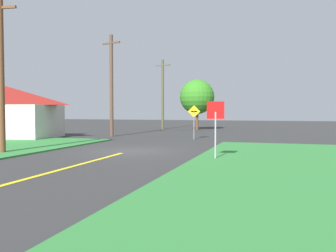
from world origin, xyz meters
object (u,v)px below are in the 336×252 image
object	(u,v)px
utility_pole_near	(0,73)
oak_tree_left	(197,97)
utility_pole_far	(163,93)
direction_sign	(194,118)
utility_pole_mid	(111,84)
stop_sign	(215,119)
barn	(6,112)

from	to	relation	value
utility_pole_near	oak_tree_left	bearing A→B (deg)	80.07
utility_pole_far	direction_sign	size ratio (longest dim) A/B	3.14
utility_pole_mid	utility_pole_far	distance (m)	12.31
stop_sign	utility_pole_far	xyz separation A→B (m)	(-10.12, 23.80, 2.30)
direction_sign	oak_tree_left	distance (m)	13.57
utility_pole_far	oak_tree_left	xyz separation A→B (m)	(4.02, -0.10, -0.44)
oak_tree_left	barn	bearing A→B (deg)	-125.90
stop_sign	oak_tree_left	size ratio (longest dim) A/B	0.45
stop_sign	direction_sign	xyz separation A→B (m)	(-3.39, 10.56, -0.21)
utility_pole_far	oak_tree_left	distance (m)	4.04
oak_tree_left	stop_sign	bearing A→B (deg)	-75.57
stop_sign	utility_pole_far	bearing A→B (deg)	-72.19
utility_pole_mid	barn	size ratio (longest dim) A/B	1.02
stop_sign	barn	size ratio (longest dim) A/B	0.31
utility_pole_far	direction_sign	xyz separation A→B (m)	(6.73, -13.24, -2.50)
utility_pole_far	direction_sign	bearing A→B (deg)	-63.05
oak_tree_left	utility_pole_mid	bearing A→B (deg)	-109.76
utility_pole_near	oak_tree_left	size ratio (longest dim) A/B	1.39
direction_sign	utility_pole_far	bearing A→B (deg)	116.95
stop_sign	utility_pole_near	xyz separation A→B (m)	(-10.39, -0.81, 2.16)
utility_pole_near	oak_tree_left	world-z (taller)	utility_pole_near
stop_sign	oak_tree_left	world-z (taller)	oak_tree_left
utility_pole_near	barn	bearing A→B (deg)	130.18
utility_pole_far	utility_pole_mid	bearing A→B (deg)	-91.71
stop_sign	utility_pole_near	size ratio (longest dim) A/B	0.33
utility_pole_mid	oak_tree_left	distance (m)	12.98
oak_tree_left	barn	distance (m)	19.73
utility_pole_near	direction_sign	size ratio (longest dim) A/B	3.07
utility_pole_far	oak_tree_left	world-z (taller)	utility_pole_far
utility_pole_near	utility_pole_mid	bearing A→B (deg)	90.44
utility_pole_mid	utility_pole_far	xyz separation A→B (m)	(0.37, 12.30, -0.18)
stop_sign	utility_pole_far	distance (m)	25.96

